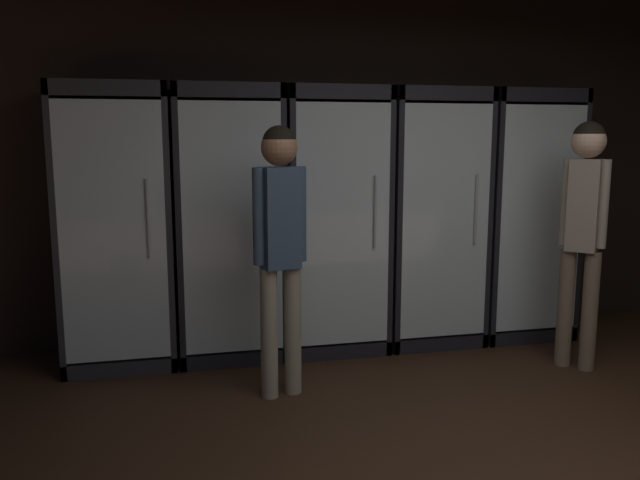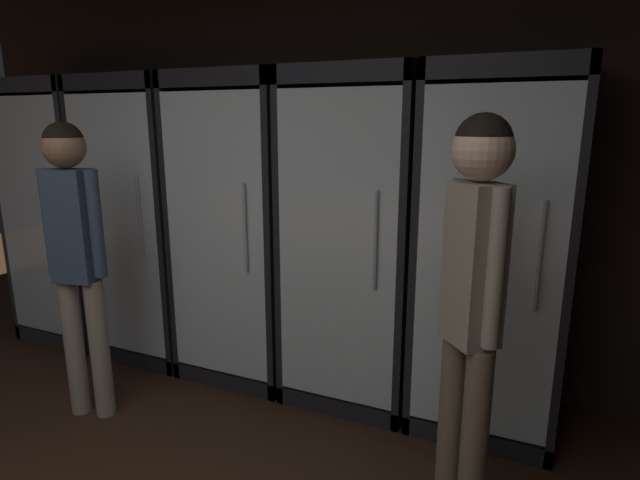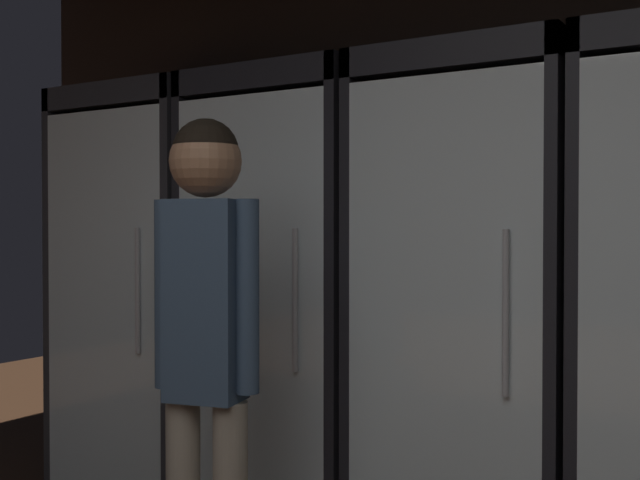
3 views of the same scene
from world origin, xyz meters
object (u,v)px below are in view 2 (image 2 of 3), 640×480
at_px(cooler_far_left, 77,214).
at_px(shopper_far, 473,284).
at_px(shopper_near, 74,239).
at_px(cooler_center, 248,230).
at_px(cooler_left, 156,222).
at_px(cooler_right, 359,243).
at_px(cooler_far_right, 494,256).

distance_m(cooler_far_left, shopper_far, 3.13).
height_order(shopper_near, shopper_far, shopper_far).
height_order(cooler_center, shopper_far, cooler_center).
height_order(cooler_left, cooler_right, same).
xyz_separation_m(cooler_left, cooler_center, (0.75, -0.00, 0.01)).
height_order(cooler_left, cooler_center, same).
distance_m(cooler_center, shopper_near, 1.02).
bearing_deg(cooler_far_right, shopper_far, -90.20).
relative_size(cooler_center, shopper_near, 1.17).
bearing_deg(shopper_far, cooler_center, 150.34).
distance_m(cooler_far_left, cooler_left, 0.75).
relative_size(cooler_far_left, shopper_far, 1.15).
height_order(cooler_left, cooler_far_right, same).
xyz_separation_m(cooler_center, shopper_near, (-0.52, -0.87, 0.08)).
distance_m(cooler_far_right, shopper_near, 2.21).
height_order(cooler_far_left, cooler_left, same).
bearing_deg(cooler_center, cooler_left, 179.93).
xyz_separation_m(cooler_left, cooler_right, (1.51, -0.00, -0.00)).
height_order(cooler_left, shopper_far, cooler_left).
distance_m(cooler_left, shopper_near, 0.90).
xyz_separation_m(cooler_far_left, shopper_near, (0.98, -0.87, 0.09)).
height_order(cooler_far_left, cooler_center, same).
xyz_separation_m(cooler_right, cooler_far_right, (0.75, 0.00, 0.00)).
distance_m(cooler_right, shopper_near, 1.55).
bearing_deg(cooler_left, cooler_far_left, 179.90).
xyz_separation_m(cooler_left, cooler_far_right, (2.26, 0.00, -0.00)).
height_order(cooler_left, shopper_near, cooler_left).
bearing_deg(shopper_near, cooler_far_right, 23.16).
distance_m(shopper_near, shopper_far, 2.03).
bearing_deg(cooler_left, cooler_far_right, 0.00).
bearing_deg(shopper_near, cooler_far_left, 138.51).
xyz_separation_m(cooler_far_left, cooler_far_right, (3.02, -0.00, 0.00)).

